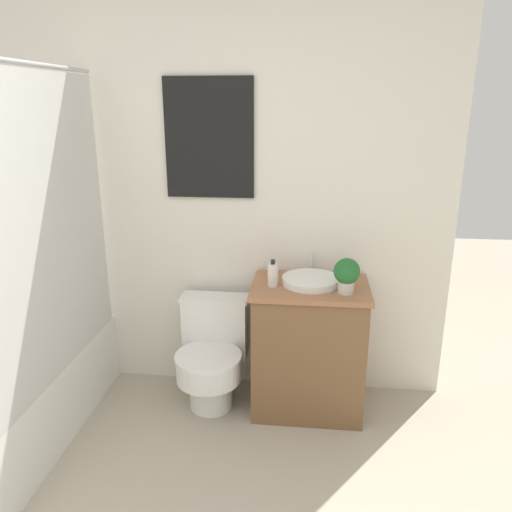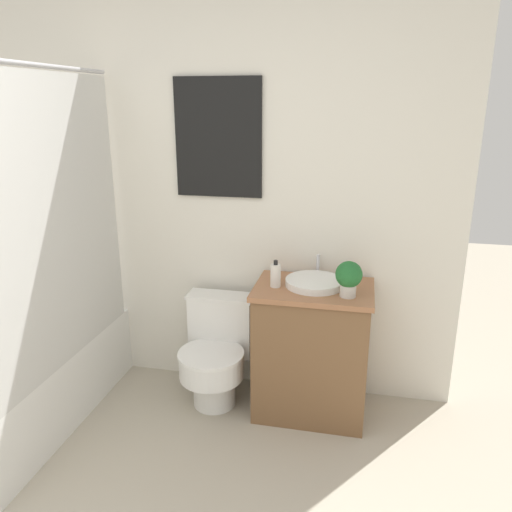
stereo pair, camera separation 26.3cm
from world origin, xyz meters
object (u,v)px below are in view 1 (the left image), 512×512
at_px(toilet, 212,355).
at_px(soap_bottle, 273,275).
at_px(potted_plant, 347,274).
at_px(sink, 311,280).

distance_m(toilet, soap_bottle, 0.66).
bearing_deg(toilet, soap_bottle, -4.32).
bearing_deg(potted_plant, sink, 147.15).
bearing_deg(soap_bottle, sink, 15.44).
xyz_separation_m(sink, soap_bottle, (-0.22, -0.06, 0.05)).
bearing_deg(sink, potted_plant, -32.85).
xyz_separation_m(sink, potted_plant, (0.19, -0.12, 0.09)).
height_order(toilet, soap_bottle, soap_bottle).
bearing_deg(sink, soap_bottle, -164.56).
height_order(sink, potted_plant, potted_plant).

